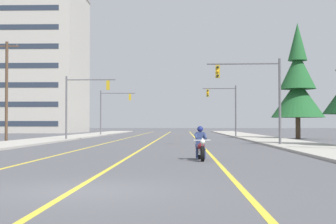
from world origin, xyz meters
TOP-DOWN VIEW (x-y plane):
  - ground_plane at (0.00, 0.00)m, footprint 400.00×400.00m
  - lane_stripe_center at (-0.23, 45.00)m, footprint 0.16×100.00m
  - lane_stripe_left at (-3.93, 45.00)m, footprint 0.16×100.00m
  - lane_stripe_right at (3.70, 45.00)m, footprint 0.16×100.00m
  - sidewalk_kerb_right at (10.50, 40.00)m, footprint 4.40×110.00m
  - sidewalk_kerb_left at (-10.50, 40.00)m, footprint 4.40×110.00m
  - motorcycle_with_rider at (3.07, 10.04)m, footprint 0.70×2.19m
  - traffic_signal_near_right at (7.66, 24.26)m, footprint 5.24×0.37m
  - traffic_signal_near_left at (-7.57, 36.79)m, footprint 4.85×0.37m
  - traffic_signal_mid_right at (7.54, 49.02)m, footprint 4.02×0.37m
  - traffic_signal_mid_left at (-7.65, 57.73)m, footprint 4.83×0.45m
  - utility_pole_left_near at (-13.20, 32.27)m, footprint 2.11×0.26m
  - conifer_tree_right_verge_far at (14.27, 41.18)m, footprint 5.52×5.52m
  - apartment_building_far_left_block at (-28.99, 83.50)m, footprint 24.01×19.01m

SIDE VIEW (x-z plane):
  - ground_plane at x=0.00m, z-range 0.00..0.00m
  - lane_stripe_center at x=-0.23m, z-range 0.00..0.01m
  - lane_stripe_left at x=-3.93m, z-range 0.00..0.01m
  - lane_stripe_right at x=3.70m, z-range 0.00..0.01m
  - sidewalk_kerb_right at x=10.50m, z-range 0.00..0.14m
  - sidewalk_kerb_left at x=-10.50m, z-range 0.00..0.14m
  - motorcycle_with_rider at x=3.07m, z-range -0.14..1.32m
  - traffic_signal_mid_right at x=7.54m, z-range 0.94..7.14m
  - traffic_signal_mid_left at x=-7.65m, z-range 0.99..7.19m
  - traffic_signal_near_left at x=-7.57m, z-range 1.00..7.20m
  - traffic_signal_near_right at x=7.66m, z-range 1.02..7.22m
  - utility_pole_left_near at x=-13.20m, z-range 0.20..9.03m
  - conifer_tree_right_verge_far at x=14.27m, z-range -0.51..11.63m
  - apartment_building_far_left_block at x=-28.99m, z-range 0.00..27.06m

